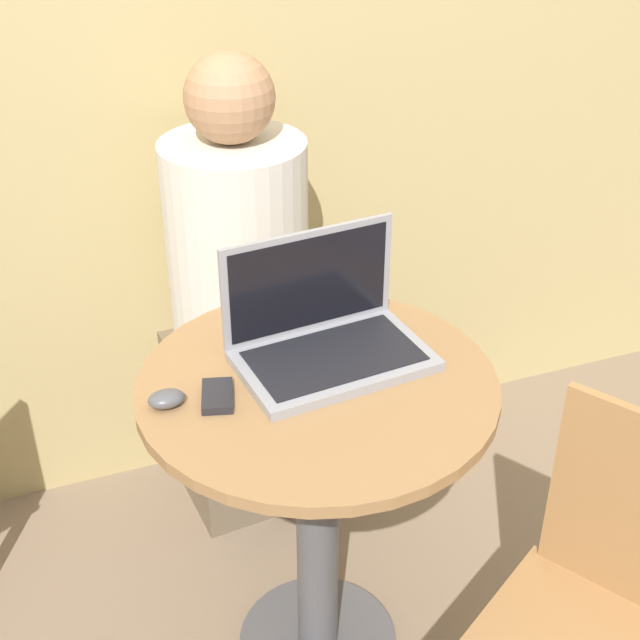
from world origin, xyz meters
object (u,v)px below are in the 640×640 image
object	(u,v)px
laptop	(325,333)
person_seated	(235,328)
chair_empty	(604,640)
cell_phone	(217,396)

from	to	relation	value
laptop	person_seated	distance (m)	0.60
laptop	person_seated	bearing A→B (deg)	95.36
chair_empty	person_seated	distance (m)	1.15
person_seated	chair_empty	bearing A→B (deg)	-72.06
laptop	chair_empty	xyz separation A→B (m)	(0.31, -0.57, -0.36)
laptop	cell_phone	xyz separation A→B (m)	(-0.24, -0.07, -0.04)
laptop	chair_empty	world-z (taller)	laptop
cell_phone	person_seated	bearing A→B (deg)	72.32
chair_empty	person_seated	size ratio (longest dim) A/B	0.68
laptop	chair_empty	distance (m)	0.74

